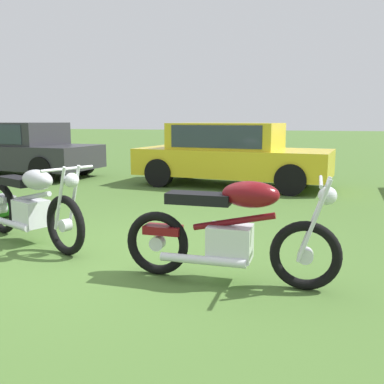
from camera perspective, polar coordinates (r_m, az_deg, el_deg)
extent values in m
plane|color=#476B2D|center=(4.86, -9.26, -8.54)|extent=(120.00, 120.00, 0.00)
torus|color=black|center=(5.00, -16.47, -4.25)|extent=(0.66, 0.34, 0.68)
torus|color=black|center=(6.26, -23.93, -1.95)|extent=(0.66, 0.34, 0.68)
cylinder|color=silver|center=(5.00, -16.47, -4.25)|extent=(0.17, 0.15, 0.14)
cylinder|color=silver|center=(6.26, -23.93, -1.95)|extent=(0.17, 0.15, 0.14)
cylinder|color=silver|center=(4.94, -15.39, -0.58)|extent=(0.26, 0.13, 0.72)
cylinder|color=silver|center=(4.84, -17.14, -0.86)|extent=(0.26, 0.13, 0.72)
cube|color=silver|center=(5.59, -20.55, -2.60)|extent=(0.48, 0.43, 0.32)
cylinder|color=#B7BABF|center=(5.53, -20.51, -0.62)|extent=(0.77, 0.36, 0.23)
ellipsoid|color=#B7BABF|center=(5.37, -19.86, 1.54)|extent=(0.58, 0.44, 0.24)
cube|color=black|center=(5.79, -22.22, 1.35)|extent=(0.65, 0.45, 0.10)
cube|color=#B7BABF|center=(6.18, -23.77, -0.76)|extent=(0.40, 0.30, 0.08)
cylinder|color=silver|center=(4.81, -16.17, 2.99)|extent=(0.27, 0.60, 0.03)
sphere|color=silver|center=(4.77, -15.70, 1.51)|extent=(0.21, 0.21, 0.16)
cylinder|color=silver|center=(5.74, -22.94, -3.88)|extent=(0.77, 0.38, 0.08)
torus|color=black|center=(3.96, 14.82, -8.16)|extent=(0.63, 0.11, 0.63)
torus|color=black|center=(4.22, -4.62, -6.78)|extent=(0.63, 0.11, 0.63)
cylinder|color=silver|center=(3.96, 14.82, -8.16)|extent=(0.14, 0.10, 0.14)
cylinder|color=silver|center=(4.22, -4.62, -6.78)|extent=(0.14, 0.10, 0.14)
cylinder|color=silver|center=(3.96, 15.92, -3.22)|extent=(0.27, 0.04, 0.74)
cylinder|color=silver|center=(3.79, 15.90, -3.80)|extent=(0.27, 0.04, 0.74)
cube|color=silver|center=(4.01, 5.07, -6.68)|extent=(0.41, 0.31, 0.32)
cylinder|color=maroon|center=(3.95, 5.54, -3.92)|extent=(0.76, 0.08, 0.22)
ellipsoid|color=maroon|center=(3.88, 7.78, -0.32)|extent=(0.53, 0.27, 0.24)
cube|color=black|center=(3.98, 0.92, -0.84)|extent=(0.61, 0.26, 0.10)
cube|color=maroon|center=(4.16, -3.87, -5.00)|extent=(0.37, 0.19, 0.08)
cylinder|color=silver|center=(3.82, 16.74, 1.34)|extent=(0.05, 0.64, 0.03)
sphere|color=silver|center=(3.83, 17.55, -0.47)|extent=(0.16, 0.16, 0.16)
cylinder|color=silver|center=(3.95, 1.41, -9.03)|extent=(0.80, 0.10, 0.08)
cube|color=#2D2D33|center=(12.48, -22.08, 4.48)|extent=(4.43, 2.02, 0.60)
cube|color=#2D2D33|center=(12.72, -23.58, 7.09)|extent=(3.12, 1.78, 0.60)
cube|color=#2D3842|center=(12.72, -23.59, 7.18)|extent=(2.66, 1.79, 0.48)
cylinder|color=black|center=(12.24, -14.22, 3.72)|extent=(0.65, 0.25, 0.64)
cylinder|color=black|center=(10.90, -19.30, 2.80)|extent=(0.65, 0.25, 0.64)
cylinder|color=black|center=(14.12, -24.11, 3.92)|extent=(0.65, 0.25, 0.64)
cube|color=gold|center=(9.90, 5.41, 4.00)|extent=(4.48, 2.12, 0.60)
cube|color=gold|center=(9.91, 4.63, 7.38)|extent=(2.52, 1.78, 0.60)
cube|color=#2D3842|center=(9.91, 4.63, 7.50)|extent=(2.16, 1.79, 0.48)
cylinder|color=black|center=(10.41, 14.53, 2.73)|extent=(0.66, 0.27, 0.64)
cylinder|color=black|center=(8.79, 12.97, 1.60)|extent=(0.66, 0.27, 0.64)
cylinder|color=black|center=(11.20, -0.56, 3.50)|extent=(0.66, 0.27, 0.64)
cylinder|color=black|center=(9.72, -4.39, 2.55)|extent=(0.66, 0.27, 0.64)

